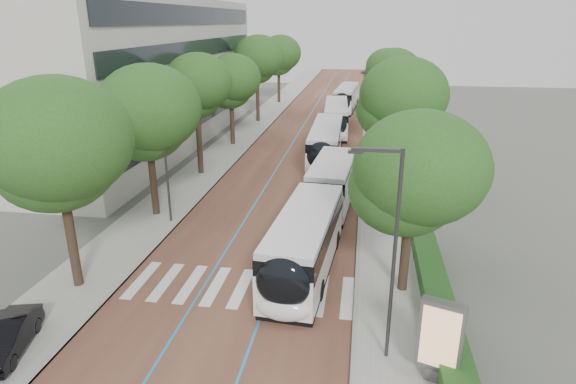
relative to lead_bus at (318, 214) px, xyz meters
name	(u,v)px	position (x,y,z in m)	size (l,w,h in m)	color
ground	(232,299)	(-3.25, -6.79, -1.63)	(160.00, 160.00, 0.00)	#51544C
road	(318,123)	(-3.25, 33.21, -1.62)	(11.00, 140.00, 0.02)	brown
sidewalk_left	(258,121)	(-10.75, 33.21, -1.57)	(4.00, 140.00, 0.12)	gray
sidewalk_right	(380,125)	(4.25, 33.21, -1.57)	(4.00, 140.00, 0.12)	gray
kerb_left	(273,122)	(-8.85, 33.21, -1.57)	(0.20, 140.00, 0.14)	gray
kerb_right	(364,125)	(2.35, 33.21, -1.57)	(0.20, 140.00, 0.14)	gray
zebra_crossing	(241,288)	(-3.05, -5.79, -1.60)	(10.55, 3.60, 0.01)	silver
lane_line_left	(305,123)	(-4.85, 33.21, -1.60)	(0.12, 126.00, 0.01)	teal
lane_line_right	(331,124)	(-1.65, 33.21, -1.60)	(0.12, 126.00, 0.01)	teal
office_building	(115,73)	(-22.73, 21.21, 5.37)	(18.11, 40.00, 14.00)	#9D9A92
hedge	(440,307)	(5.85, -6.79, -1.11)	(1.20, 14.00, 0.80)	#1B3E15
streetlight_near	(390,242)	(3.37, -9.79, 3.19)	(1.82, 0.20, 8.00)	#323234
streetlight_far	(377,112)	(3.37, 15.21, 3.19)	(1.82, 0.20, 8.00)	#323234
lamp_post_left	(166,159)	(-9.35, 1.21, 2.49)	(0.14, 0.14, 8.00)	#323234
trees_left	(222,82)	(-10.75, 18.18, 5.05)	(6.27, 61.24, 9.83)	black
trees_right	(394,99)	(4.45, 12.75, 4.63)	(5.77, 47.45, 9.27)	black
lead_bus	(318,214)	(0.00, 0.00, 0.00)	(3.81, 18.53, 3.20)	black
bus_queued_0	(326,144)	(-0.94, 16.45, 0.00)	(2.75, 12.44, 3.20)	silver
bus_queued_1	(336,118)	(-0.79, 28.63, 0.00)	(3.19, 12.52, 3.20)	silver
bus_queued_2	(346,99)	(-0.29, 43.18, 0.00)	(3.26, 12.53, 3.20)	silver
ad_panel	(440,339)	(5.22, -10.75, 0.11)	(1.53, 0.86, 3.08)	#59595B
parked_car	(7,337)	(-10.56, -11.78, -0.88)	(1.32, 3.79, 1.25)	black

